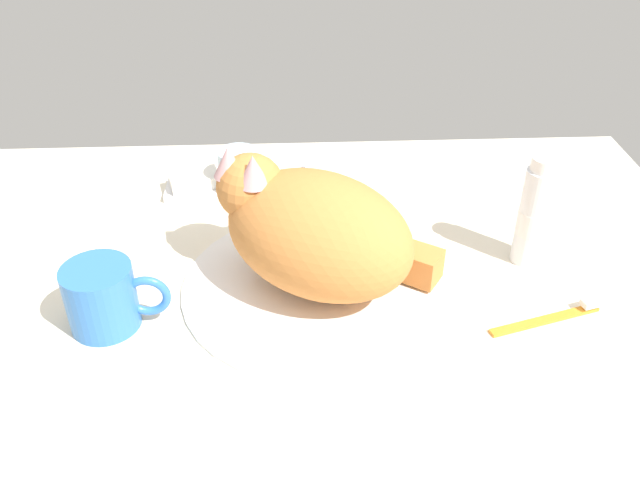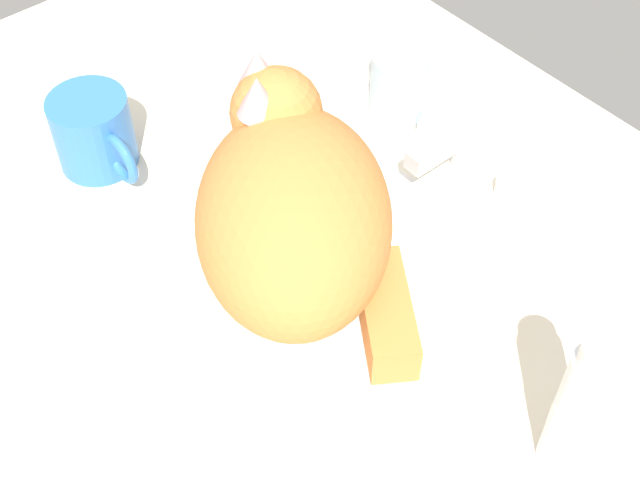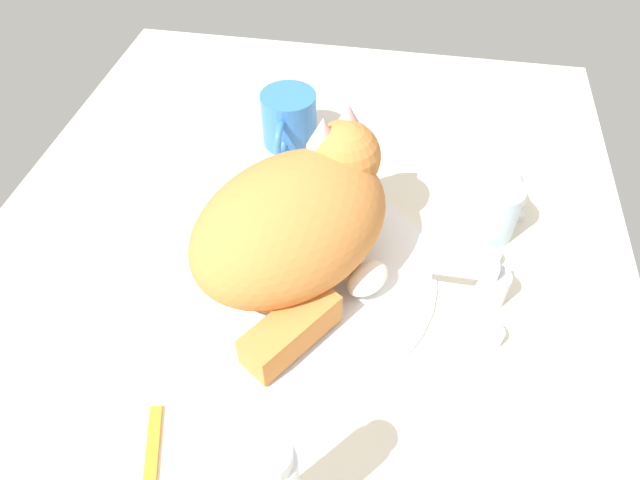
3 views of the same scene
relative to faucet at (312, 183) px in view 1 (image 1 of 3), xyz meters
The scene contains 10 objects.
ground_plane 22.29cm from the faucet, 90.00° to the right, with size 110.00×82.50×3.00cm, color silver.
sink_basin 22.00cm from the faucet, 90.00° to the right, with size 34.52×34.52×0.87cm, color white.
faucet is the anchor object (origin of this frame).
cat 21.95cm from the faucet, 91.74° to the right, with size 30.97×28.58×16.79cm.
coffee_mug 37.41cm from the faucet, 132.10° to the right, with size 12.08×8.12×8.07cm.
rinse_cup 11.14cm from the faucet, behind, with size 6.11×6.11×7.64cm.
soap_dish 18.46cm from the faucet, behind, with size 9.00×6.40×1.20cm, color white.
soap_bar 18.34cm from the faucet, behind, with size 7.36×4.74×2.00cm, color white.
toothpaste_bottle 33.26cm from the faucet, 31.59° to the right, with size 4.19×4.19×15.34cm.
toothbrush 40.45cm from the faucet, 46.89° to the right, with size 14.43×5.40×1.60cm.
Camera 1 is at (-2.94, -67.00, 53.19)cm, focal length 37.67 mm.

